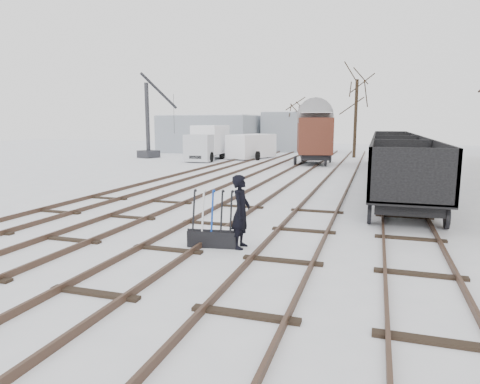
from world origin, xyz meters
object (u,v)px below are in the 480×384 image
object	(u,v)px
freight_wagon_a	(405,187)
panel_van	(252,146)
worker	(241,212)
box_van_wagon	(314,134)
lorry	(208,142)
crane	(149,136)
ground_frame	(213,236)

from	to	relation	value
freight_wagon_a	panel_van	distance (m)	24.44
worker	box_van_wagon	distance (m)	23.80
lorry	freight_wagon_a	bearing A→B (deg)	-54.25
worker	panel_van	bearing A→B (deg)	14.51
worker	box_van_wagon	bearing A→B (deg)	2.47
crane	box_van_wagon	bearing A→B (deg)	14.31
freight_wagon_a	panel_van	size ratio (longest dim) A/B	1.14
ground_frame	freight_wagon_a	size ratio (longest dim) A/B	0.24
worker	freight_wagon_a	distance (m)	7.24
freight_wagon_a	crane	xyz separation A→B (m)	(-21.37, 19.54, 1.07)
ground_frame	crane	xyz separation A→B (m)	(-16.34, 25.48, 1.75)
panel_van	crane	bearing A→B (deg)	-149.69
worker	lorry	world-z (taller)	lorry
ground_frame	freight_wagon_a	distance (m)	7.82
lorry	panel_van	distance (m)	4.10
ground_frame	freight_wagon_a	world-z (taller)	freight_wagon_a
ground_frame	lorry	world-z (taller)	lorry
lorry	worker	bearing A→B (deg)	-69.25
worker	crane	xyz separation A→B (m)	(-17.09, 25.38, 1.08)
freight_wagon_a	box_van_wagon	bearing A→B (deg)	107.93
box_van_wagon	lorry	distance (m)	9.48
lorry	crane	bearing A→B (deg)	171.15
worker	crane	size ratio (longest dim) A/B	0.25
ground_frame	crane	size ratio (longest dim) A/B	0.19
lorry	box_van_wagon	bearing A→B (deg)	-9.25
panel_van	box_van_wagon	bearing A→B (deg)	-10.00
lorry	ground_frame	bearing A→B (deg)	-70.80
worker	freight_wagon_a	bearing A→B (deg)	-37.42
lorry	crane	distance (m)	6.25
ground_frame	lorry	bearing A→B (deg)	103.91
freight_wagon_a	box_van_wagon	distance (m)	18.84
freight_wagon_a	lorry	size ratio (longest dim) A/B	0.92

